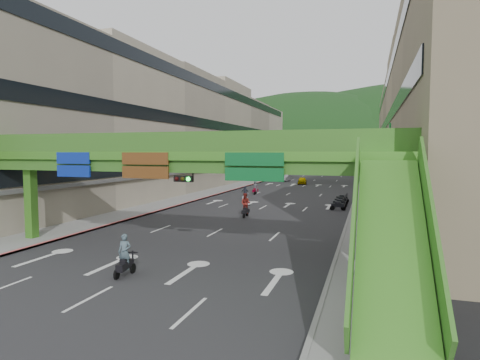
{
  "coord_description": "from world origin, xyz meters",
  "views": [
    {
      "loc": [
        10.75,
        -15.27,
        6.02
      ],
      "look_at": [
        0.0,
        18.0,
        3.5
      ],
      "focal_mm": 30.0,
      "sensor_mm": 36.0,
      "label": 1
    }
  ],
  "objects": [
    {
      "name": "hill_left",
      "position": [
        -15.0,
        160.0,
        0.0
      ],
      "size": [
        168.0,
        140.0,
        112.0
      ],
      "primitive_type": "ellipsoid",
      "color": "#1C4419",
      "rests_on": "ground"
    },
    {
      "name": "car_yellow",
      "position": [
        -0.81,
        57.38,
        0.65
      ],
      "size": [
        2.01,
        3.99,
        1.3
      ],
      "primitive_type": "imported",
      "rotation": [
        0.0,
        0.0,
        0.13
      ],
      "color": "#C3A201",
      "rests_on": "ground"
    },
    {
      "name": "parked_scooter_row",
      "position": [
        7.8,
        29.5,
        0.52
      ],
      "size": [
        1.6,
        7.2,
        1.08
      ],
      "color": "black",
      "rests_on": "ground"
    },
    {
      "name": "road_slab",
      "position": [
        0.0,
        50.0,
        0.01
      ],
      "size": [
        18.0,
        140.0,
        0.02
      ],
      "primitive_type": "cube",
      "color": "#28282B",
      "rests_on": "ground"
    },
    {
      "name": "sidewalk_right",
      "position": [
        11.0,
        50.0,
        0.07
      ],
      "size": [
        4.0,
        140.0,
        0.15
      ],
      "primitive_type": "cube",
      "color": "gray",
      "rests_on": "ground"
    },
    {
      "name": "car_silver",
      "position": [
        -5.14,
        63.15,
        0.69
      ],
      "size": [
        1.88,
        4.32,
        1.38
      ],
      "primitive_type": "imported",
      "rotation": [
        0.0,
        0.0,
        -0.1
      ],
      "color": "#94949A",
      "rests_on": "ground"
    },
    {
      "name": "pedestrian_red",
      "position": [
        11.52,
        8.0,
        0.78
      ],
      "size": [
        0.84,
        0.7,
        1.57
      ],
      "primitive_type": "imported",
      "rotation": [
        0.0,
        0.0,
        0.15
      ],
      "color": "red",
      "rests_on": "ground"
    },
    {
      "name": "sidewalk_left",
      "position": [
        -11.0,
        50.0,
        0.07
      ],
      "size": [
        4.0,
        140.0,
        0.15
      ],
      "primitive_type": "cube",
      "color": "gray",
      "rests_on": "ground"
    },
    {
      "name": "scooter_rider_far",
      "position": [
        -4.29,
        38.18,
        0.95
      ],
      "size": [
        0.82,
        1.6,
        1.9
      ],
      "color": "maroon",
      "rests_on": "ground"
    },
    {
      "name": "pedestrian_dark",
      "position": [
        10.59,
        25.83,
        0.88
      ],
      "size": [
        1.1,
        0.65,
        1.76
      ],
      "primitive_type": "imported",
      "rotation": [
        0.0,
        0.0,
        -0.22
      ],
      "color": "black",
      "rests_on": "ground"
    },
    {
      "name": "ground",
      "position": [
        0.0,
        0.0,
        0.0
      ],
      "size": [
        320.0,
        320.0,
        0.0
      ],
      "primitive_type": "plane",
      "color": "black",
      "rests_on": "ground"
    },
    {
      "name": "overpass_far",
      "position": [
        0.0,
        65.0,
        5.4
      ],
      "size": [
        28.0,
        2.2,
        7.1
      ],
      "color": "#4C9E2D",
      "rests_on": "ground"
    },
    {
      "name": "scooter_rider_near",
      "position": [
        -0.32,
        1.0,
        0.96
      ],
      "size": [
        0.71,
        1.6,
        2.06
      ],
      "color": "black",
      "rests_on": "ground"
    },
    {
      "name": "scooter_rider_left",
      "position": [
        -3.09,
        29.46,
        0.96
      ],
      "size": [
        0.93,
        1.6,
        1.93
      ],
      "color": "gray",
      "rests_on": "ground"
    },
    {
      "name": "overpass_near",
      "position": [
        0.93,
        5.38,
        5.21
      ],
      "size": [
        28.0,
        12.27,
        7.1
      ],
      "color": "#4C9E2D",
      "rests_on": "ground"
    },
    {
      "name": "building_row_right",
      "position": [
        18.93,
        50.0,
        9.46
      ],
      "size": [
        12.8,
        95.0,
        19.0
      ],
      "color": "gray",
      "rests_on": "ground"
    },
    {
      "name": "building_row_left",
      "position": [
        -18.93,
        50.0,
        9.46
      ],
      "size": [
        12.8,
        95.0,
        19.0
      ],
      "color": "#9E937F",
      "rests_on": "ground"
    },
    {
      "name": "hill_right",
      "position": [
        25.0,
        180.0,
        0.0
      ],
      "size": [
        208.0,
        176.0,
        128.0
      ],
      "primitive_type": "ellipsoid",
      "color": "#1C4419",
      "rests_on": "ground"
    },
    {
      "name": "curb_left",
      "position": [
        -9.1,
        50.0,
        0.09
      ],
      "size": [
        0.2,
        140.0,
        0.18
      ],
      "primitive_type": "cube",
      "color": "#CC5959",
      "rests_on": "ground"
    },
    {
      "name": "scooter_rider_mid",
      "position": [
        0.11,
        19.32,
        1.15
      ],
      "size": [
        0.92,
        1.6,
        2.21
      ],
      "color": "black",
      "rests_on": "ground"
    },
    {
      "name": "pedestrian_blue",
      "position": [
        12.2,
        39.93,
        0.86
      ],
      "size": [
        0.94,
        0.78,
        1.73
      ],
      "primitive_type": "imported",
      "rotation": [
        0.0,
        0.0,
        2.77
      ],
      "color": "#333855",
      "rests_on": "ground"
    },
    {
      "name": "curb_right",
      "position": [
        9.1,
        50.0,
        0.09
      ],
      "size": [
        0.2,
        140.0,
        0.18
      ],
      "primitive_type": "cube",
      "color": "gray",
      "rests_on": "ground"
    },
    {
      "name": "bunting_string",
      "position": [
        0.0,
        30.0,
        5.96
      ],
      "size": [
        26.0,
        0.36,
        0.47
      ],
      "color": "black",
      "rests_on": "ground"
    }
  ]
}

